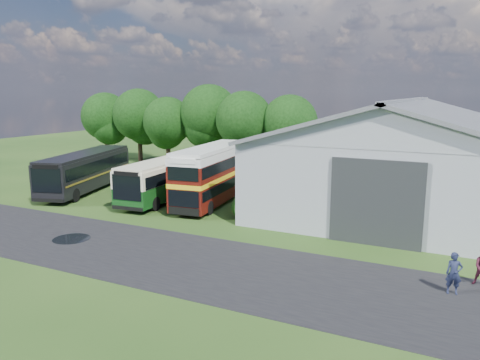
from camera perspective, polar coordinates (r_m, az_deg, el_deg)
The scene contains 17 objects.
ground at distance 31.16m, azimuth -13.94°, elevation -5.86°, with size 120.00×120.00×0.00m, color #1D3C13.
asphalt_road at distance 27.12m, azimuth -13.17°, elevation -8.33°, with size 60.00×8.00×0.02m, color black.
puddle at distance 30.08m, azimuth -19.85°, elevation -6.79°, with size 2.20×2.20×0.01m, color black.
storage_shed at distance 39.12m, azimuth 19.58°, elevation 3.41°, with size 18.80×24.80×8.15m.
tree_far_left at distance 63.21m, azimuth -16.08°, elevation 7.45°, with size 6.12×6.12×8.64m.
tree_left_a at distance 60.33m, azimuth -12.23°, elevation 7.78°, with size 6.46×6.46×9.12m.
tree_left_b at distance 56.56m, azimuth -8.84°, elevation 7.08°, with size 5.78×5.78×8.16m.
tree_mid at distance 54.90m, azimuth -3.77°, elevation 8.05°, with size 6.80×6.80×9.60m.
tree_right_a at distance 51.70m, azimuth 0.51°, elevation 7.36°, with size 6.26×6.26×8.83m.
tree_right_b at distance 50.48m, azimuth 6.06°, elevation 6.93°, with size 5.98×5.98×8.45m.
shrub_front at distance 33.01m, azimuth 0.39°, elevation -4.60°, with size 1.70×1.70×1.70m, color #194714.
shrub_mid at distance 34.76m, azimuth 1.84°, elevation -3.82°, with size 1.60×1.60×1.60m, color #194714.
shrub_back at distance 36.53m, azimuth 3.15°, elevation -3.11°, with size 1.80×1.80×1.80m, color #194714.
bus_green_single at distance 39.16m, azimuth -8.63°, elevation 0.35°, with size 3.72×12.12×3.29m.
bus_maroon_double at distance 36.93m, azimuth -3.33°, elevation 0.63°, with size 3.97×10.81×4.54m.
bus_dark_single at distance 43.83m, azimuth -18.26°, elevation 1.11°, with size 6.27×12.66×3.41m.
visitor_a at distance 22.73m, azimuth 24.63°, elevation -10.35°, with size 0.68×0.45×1.87m, color #1A1F3A.
Camera 1 is at (19.59, -22.60, 8.73)m, focal length 35.00 mm.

